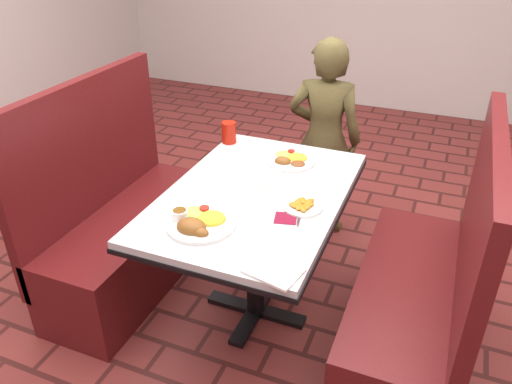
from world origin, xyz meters
TOP-DOWN VIEW (x-y plane):
  - dining_table at (0.00, 0.00)m, footprint 0.81×1.21m
  - booth_bench_left at (-0.80, 0.00)m, footprint 0.47×1.20m
  - booth_bench_right at (0.80, 0.00)m, footprint 0.47×1.20m
  - diner_person at (0.07, 0.96)m, footprint 0.49×0.35m
  - near_dinner_plate at (-0.11, -0.36)m, footprint 0.30×0.30m
  - far_dinner_plate at (0.05, 0.37)m, footprint 0.26×0.26m
  - plantain_plate at (0.25, -0.05)m, footprint 0.18×0.18m
  - maroon_napkin at (0.21, -0.17)m, footprint 0.11×0.11m
  - spoon_utensil at (0.26, -0.14)m, footprint 0.04×0.14m
  - red_tumbler at (-0.36, 0.48)m, footprint 0.08×0.08m
  - paper_napkin at (0.28, -0.53)m, footprint 0.22×0.19m
  - knife_utensil at (-0.02, -0.35)m, footprint 0.06×0.18m
  - fork_utensil at (-0.11, -0.36)m, footprint 0.07×0.13m
  - lettuce_shreds at (0.04, 0.06)m, footprint 0.28×0.32m

SIDE VIEW (x-z plane):
  - booth_bench_left at x=-0.80m, z-range -0.26..0.92m
  - booth_bench_right at x=0.80m, z-range -0.26..0.92m
  - diner_person at x=0.07m, z-range 0.00..1.28m
  - dining_table at x=0.00m, z-range 0.28..1.03m
  - lettuce_shreds at x=0.04m, z-range 0.75..0.75m
  - maroon_napkin at x=0.21m, z-range 0.75..0.75m
  - spoon_utensil at x=0.26m, z-range 0.75..0.76m
  - paper_napkin at x=0.28m, z-range 0.75..0.76m
  - fork_utensil at x=-0.11m, z-range 0.76..0.76m
  - knife_utensil at x=-0.02m, z-range 0.76..0.76m
  - plantain_plate at x=0.25m, z-range 0.75..0.77m
  - far_dinner_plate at x=0.05m, z-range 0.74..0.81m
  - near_dinner_plate at x=-0.11m, z-range 0.74..0.83m
  - red_tumbler at x=-0.36m, z-range 0.75..0.87m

